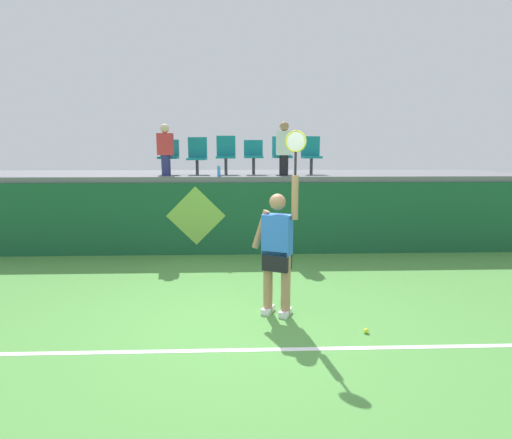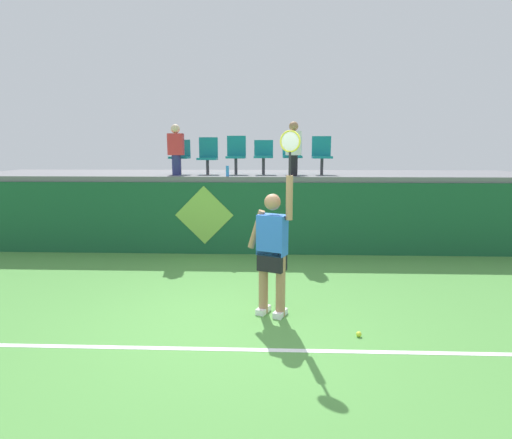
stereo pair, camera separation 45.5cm
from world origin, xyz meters
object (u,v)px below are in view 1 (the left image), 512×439
Objects in this scene: stadium_chair_1 at (197,155)px; stadium_chair_2 at (226,153)px; stadium_chair_4 at (282,153)px; tennis_player at (278,248)px; tennis_ball at (366,331)px; water_bottle at (219,171)px; spectator_1 at (165,149)px; spectator_0 at (284,147)px; stadium_chair_3 at (253,155)px; stadium_chair_5 at (311,153)px; stadium_chair_0 at (169,155)px.

stadium_chair_1 is 0.96× the size of stadium_chair_2.
stadium_chair_4 is at bearing -0.11° from stadium_chair_2.
tennis_player is 37.97× the size of tennis_ball.
spectator_1 is at bearing 164.75° from water_bottle.
tennis_player is at bearing -78.60° from stadium_chair_2.
stadium_chair_3 is at bearing 146.13° from spectator_0.
spectator_1 is (-0.65, -0.41, 0.14)m from stadium_chair_1.
stadium_chair_5 is at bearing -0.04° from stadium_chair_1.
stadium_chair_0 is at bearing -179.87° from stadium_chair_5.
tennis_ball is at bearing -62.02° from stadium_chair_1.
stadium_chair_0 is (-2.16, 4.18, 1.19)m from tennis_player.
stadium_chair_1 is (-2.57, 4.83, 2.11)m from tennis_ball.
spectator_0 is at bearing -90.00° from stadium_chair_4.
stadium_chair_5 is at bearing 6.98° from spectator_1.
water_bottle is 0.26× the size of stadium_chair_5.
stadium_chair_2 is at bearing 0.38° from stadium_chair_0.
stadium_chair_3 is at bearing 11.38° from spectator_1.
stadium_chair_0 is at bearing -179.86° from stadium_chair_4.
stadium_chair_3 is (-1.27, 4.82, 2.11)m from tennis_ball.
water_bottle is at bearing 116.37° from tennis_ball.
spectator_0 reaches higher than water_bottle.
stadium_chair_2 is at bearing 160.66° from spectator_0.
stadium_chair_1 reaches higher than tennis_player.
tennis_player is 3.99m from spectator_0.
stadium_chair_2 is 1.12× the size of stadium_chair_3.
stadium_chair_0 is at bearing 123.73° from tennis_ball.
stadium_chair_1 reaches higher than tennis_ball.
water_bottle is 2.26m from stadium_chair_5.
spectator_1 is (-2.62, 0.05, -0.03)m from spectator_0.
stadium_chair_4 reaches higher than tennis_player.
tennis_player is 4.51m from stadium_chair_5.
water_bottle is 0.29× the size of stadium_chair_3.
tennis_player is 4.35m from stadium_chair_3.
spectator_0 is at bearing -19.34° from stadium_chair_2.
stadium_chair_1 is at bearing 109.78° from tennis_player.
stadium_chair_2 is 0.79× the size of spectator_1.
water_bottle is 1.54m from spectator_0.
stadium_chair_3 is 0.70× the size of spectator_1.
tennis_ball is 5.86m from stadium_chair_1.
spectator_0 is (0.46, 3.73, 1.36)m from tennis_player.
water_bottle is 1.32m from spectator_1.
spectator_0 reaches higher than stadium_chair_5.
spectator_1 is at bearing -168.62° from stadium_chair_3.
spectator_1 reaches higher than stadium_chair_2.
stadium_chair_0 is 1.01× the size of stadium_chair_3.
spectator_0 reaches higher than stadium_chair_3.
stadium_chair_2 reaches higher than tennis_ball.
stadium_chair_4 is 2.65m from spectator_1.
tennis_ball is 5.28m from stadium_chair_5.
stadium_chair_2 is 0.76× the size of spectator_0.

